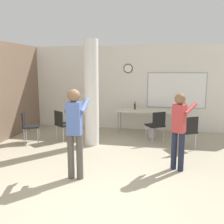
{
  "coord_description": "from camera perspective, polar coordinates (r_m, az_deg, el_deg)",
  "views": [
    {
      "loc": [
        0.94,
        -3.32,
        2.07
      ],
      "look_at": [
        -0.21,
        2.42,
        1.03
      ],
      "focal_mm": 40.0,
      "sensor_mm": 36.0,
      "label": 1
    }
  ],
  "objects": [
    {
      "name": "ground_plane",
      "position": [
        4.02,
        -4.17,
        -20.96
      ],
      "size": [
        24.0,
        24.0,
        0.0
      ],
      "primitive_type": "plane",
      "color": "#ADA389"
    },
    {
      "name": "chair_mid_room",
      "position": [
        6.66,
        16.89,
        -3.93
      ],
      "size": [
        0.6,
        0.6,
        0.87
      ],
      "color": "black",
      "rests_on": "ground_plane"
    },
    {
      "name": "bottle_on_table",
      "position": [
        8.12,
        5.25,
        1.3
      ],
      "size": [
        0.06,
        0.06,
        0.26
      ],
      "color": "#4C3319",
      "rests_on": "folding_table"
    },
    {
      "name": "person_playing_side",
      "position": [
        5.18,
        15.15,
        -3.01
      ],
      "size": [
        0.54,
        0.66,
        1.58
      ],
      "color": "#1E2338",
      "rests_on": "ground_plane"
    },
    {
      "name": "chair_near_pillar",
      "position": [
        7.3,
        -11.19,
        -2.46
      ],
      "size": [
        0.61,
        0.61,
        0.87
      ],
      "color": "black",
      "rests_on": "ground_plane"
    },
    {
      "name": "person_playing_front",
      "position": [
        4.65,
        -8.49,
        -3.35
      ],
      "size": [
        0.4,
        0.66,
        1.7
      ],
      "color": "#514C47",
      "rests_on": "ground_plane"
    },
    {
      "name": "waste_bin",
      "position": [
        7.63,
        9.22,
        -4.53
      ],
      "size": [
        0.25,
        0.25,
        0.33
      ],
      "color": "#B2B2B7",
      "rests_on": "ground_plane"
    },
    {
      "name": "chair_table_right",
      "position": [
        7.16,
        10.09,
        -2.68
      ],
      "size": [
        0.61,
        0.61,
        0.87
      ],
      "color": "black",
      "rests_on": "ground_plane"
    },
    {
      "name": "support_pillar",
      "position": [
        6.66,
        -4.73,
        4.25
      ],
      "size": [
        0.38,
        0.38,
        2.8
      ],
      "color": "white",
      "rests_on": "ground_plane"
    },
    {
      "name": "chair_by_left_wall",
      "position": [
        7.38,
        -18.52,
        -2.67
      ],
      "size": [
        0.57,
        0.57,
        0.87
      ],
      "color": "black",
      "rests_on": "ground_plane"
    },
    {
      "name": "wall_back",
      "position": [
        8.45,
        5.1,
        5.48
      ],
      "size": [
        8.0,
        0.15,
        2.8
      ],
      "color": "silver",
      "rests_on": "ground_plane"
    },
    {
      "name": "folding_table",
      "position": [
        7.97,
        7.8,
        -0.01
      ],
      "size": [
        1.83,
        0.6,
        0.74
      ],
      "color": "beige",
      "rests_on": "ground_plane"
    }
  ]
}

